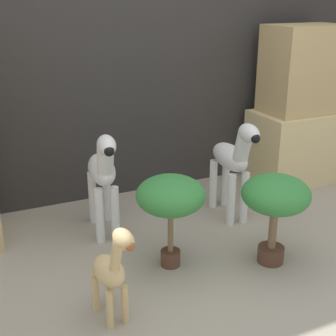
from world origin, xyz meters
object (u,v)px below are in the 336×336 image
(zebra_right, at_px, (233,160))
(potted_palm_back, at_px, (275,199))
(potted_palm_front, at_px, (171,198))
(zebra_left, at_px, (103,173))
(giraffe_figurine, at_px, (112,269))

(zebra_right, relative_size, potted_palm_back, 1.35)
(zebra_right, bearing_deg, potted_palm_front, -149.01)
(potted_palm_back, bearing_deg, zebra_right, 80.77)
(zebra_left, relative_size, giraffe_figurine, 1.33)
(zebra_right, relative_size, giraffe_figurine, 1.33)
(zebra_left, distance_m, potted_palm_back, 1.04)
(zebra_left, xyz_separation_m, giraffe_figurine, (-0.22, -0.83, -0.14))
(zebra_right, distance_m, potted_palm_back, 0.59)
(zebra_right, xyz_separation_m, potted_palm_front, (-0.63, -0.38, 0.00))
(giraffe_figurine, distance_m, potted_palm_back, 0.99)
(potted_palm_back, bearing_deg, potted_palm_front, 159.04)
(zebra_right, bearing_deg, zebra_left, 171.34)
(potted_palm_front, distance_m, potted_palm_back, 0.57)
(giraffe_figurine, relative_size, potted_palm_back, 1.02)
(zebra_left, height_order, potted_palm_front, zebra_left)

